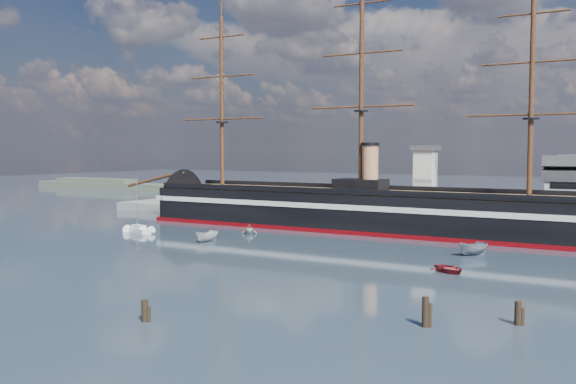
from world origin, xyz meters
The scene contains 13 objects.
ground centered at (0.00, 40.00, 0.00)m, with size 600.00×600.00×0.00m, color #263345.
quay centered at (10.00, 76.00, 0.00)m, with size 180.00×18.00×2.00m, color slate.
quay_tower centered at (3.00, 73.00, 9.75)m, with size 5.00×5.00×15.00m.
shoreline centered at (-139.23, 135.00, 1.45)m, with size 120.00×10.00×4.00m.
warship centered at (-9.76, 60.00, 4.04)m, with size 112.98×17.39×53.94m.
sailboat centered at (-41.58, 34.49, 0.68)m, with size 6.99×4.11×10.75m.
motorboat_a centered at (-22.58, 31.25, 0.00)m, with size 5.80×2.13×2.32m, color silver.
motorboat_c centered at (21.42, 39.93, 0.00)m, with size 6.30×2.31×2.52m, color slate.
motorboat_d centered at (-22.15, 44.03, 0.00)m, with size 5.47×2.37×2.01m, color beige.
motorboat_e centered at (22.11, 24.75, 0.00)m, with size 3.17×1.27×1.48m, color maroon.
piling_near_mid centered at (4.20, -13.48, 0.00)m, with size 0.64×0.64×2.75m, color black.
piling_near_right centered at (27.56, -2.06, 0.00)m, with size 0.64×0.64×3.50m, color black.
piling_far_right centered at (34.73, 2.84, 0.00)m, with size 0.64×0.64×2.92m, color black.
Camera 1 is at (45.50, -57.97, 16.13)m, focal length 40.00 mm.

